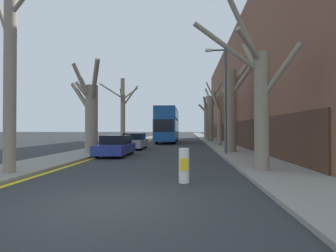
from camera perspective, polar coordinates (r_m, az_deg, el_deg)
The scene contains 18 objects.
ground_plane at distance 6.40m, azimuth -12.86°, elevation -16.18°, with size 300.00×300.00×0.00m, color #2B2D30.
sidewalk_left at distance 56.37m, azimuth -2.93°, elevation -2.36°, with size 2.84×120.00×0.12m, color gray.
sidewalk_right at distance 56.03m, azimuth 7.87°, elevation -2.37°, with size 2.84×120.00×0.12m, color gray.
building_facade_right at distance 33.56m, azimuth 21.55°, elevation 6.94°, with size 10.08×45.74×12.30m.
kerb_line_stripe at distance 56.19m, azimuth -1.31°, elevation -2.43°, with size 0.24×120.00×0.01m, color yellow.
street_tree_left_0 at distance 11.54m, azimuth -31.43°, elevation 12.95°, with size 2.72×2.73×9.68m.
street_tree_left_1 at distance 18.81m, azimuth -16.55°, elevation 2.75°, with size 3.08×2.88×6.18m.
street_tree_left_2 at distance 27.96m, azimuth -9.81°, elevation 3.62°, with size 4.28×2.74×7.05m.
street_tree_right_0 at distance 11.08m, azimuth 19.08°, elevation 6.00°, with size 3.94×2.64×6.88m.
street_tree_right_1 at distance 19.65m, azimuth 13.63°, elevation 4.13°, with size 2.45×4.14×7.36m.
street_tree_right_2 at distance 26.95m, azimuth 11.08°, elevation 2.53°, with size 2.42×4.43×6.74m.
street_tree_right_3 at distance 35.67m, azimuth 9.20°, elevation 2.45°, with size 3.08×4.58×7.85m.
street_tree_right_4 at distance 43.66m, azimuth 8.43°, elevation 1.63°, with size 2.98×4.26×7.29m.
double_decker_bus at distance 33.79m, azimuth -0.07°, elevation 0.54°, with size 2.45×11.15×4.30m.
parked_car_0 at distance 17.17m, azimuth -11.33°, elevation -4.30°, with size 1.80×4.04×1.31m.
parked_car_1 at distance 22.84m, azimuth -7.37°, elevation -3.35°, with size 1.84×3.93×1.36m.
lamp_post at distance 17.60m, azimuth 12.08°, elevation 6.72°, with size 1.40×0.20×7.05m.
traffic_bollard at distance 8.45m, azimuth 3.50°, elevation -8.58°, with size 0.33×0.34×1.10m.
Camera 1 is at (1.82, -5.90, 1.71)m, focal length 28.00 mm.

